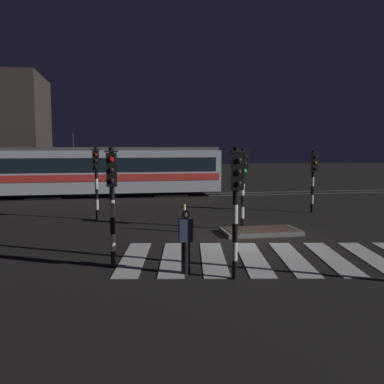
# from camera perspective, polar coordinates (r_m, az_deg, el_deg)

# --- Properties ---
(ground_plane) EXTENTS (120.00, 120.00, 0.00)m
(ground_plane) POSITION_cam_1_polar(r_m,az_deg,el_deg) (15.86, 7.08, -6.17)
(ground_plane) COLOR black
(rail_near) EXTENTS (80.00, 0.12, 0.03)m
(rail_near) POSITION_cam_1_polar(r_m,az_deg,el_deg) (28.41, -0.67, -0.57)
(rail_near) COLOR #59595E
(rail_near) RESTS_ON ground
(rail_far) EXTENTS (80.00, 0.12, 0.03)m
(rail_far) POSITION_cam_1_polar(r_m,az_deg,el_deg) (29.82, -1.12, -0.24)
(rail_far) COLOR #59595E
(rail_far) RESTS_ON ground
(crosswalk_zebra) EXTENTS (9.60, 5.39, 0.02)m
(crosswalk_zebra) POSITION_cam_1_polar(r_m,az_deg,el_deg) (13.29, 10.65, -8.63)
(crosswalk_zebra) COLOR silver
(crosswalk_zebra) RESTS_ON ground
(traffic_island) EXTENTS (2.94, 1.55, 0.18)m
(traffic_island) POSITION_cam_1_polar(r_m,az_deg,el_deg) (16.81, 9.09, -5.18)
(traffic_island) COLOR slate
(traffic_island) RESTS_ON ground
(traffic_light_kerb_mid_left) EXTENTS (0.36, 0.42, 3.35)m
(traffic_light_kerb_mid_left) POSITION_cam_1_polar(r_m,az_deg,el_deg) (10.68, 5.92, -0.17)
(traffic_light_kerb_mid_left) COLOR black
(traffic_light_kerb_mid_left) RESTS_ON ground
(traffic_light_corner_near_left) EXTENTS (0.36, 0.42, 3.34)m
(traffic_light_corner_near_left) POSITION_cam_1_polar(r_m,az_deg,el_deg) (11.82, -10.59, 0.34)
(traffic_light_corner_near_left) COLOR black
(traffic_light_corner_near_left) RESTS_ON ground
(traffic_light_corner_far_right) EXTENTS (0.36, 0.42, 3.13)m
(traffic_light_corner_far_right) POSITION_cam_1_polar(r_m,az_deg,el_deg) (22.23, 15.87, 2.58)
(traffic_light_corner_far_right) COLOR black
(traffic_light_corner_far_right) RESTS_ON ground
(traffic_light_corner_far_left) EXTENTS (0.36, 0.42, 3.31)m
(traffic_light_corner_far_left) POSITION_cam_1_polar(r_m,az_deg,el_deg) (19.72, -12.61, 2.58)
(traffic_light_corner_far_left) COLOR black
(traffic_light_corner_far_left) RESTS_ON ground
(traffic_light_median_centre) EXTENTS (0.36, 0.42, 3.27)m
(traffic_light_median_centre) POSITION_cam_1_polar(r_m,az_deg,el_deg) (17.09, 6.87, 2.06)
(traffic_light_median_centre) COLOR black
(traffic_light_median_centre) RESTS_ON ground
(tram) EXTENTS (14.76, 2.58, 4.15)m
(tram) POSITION_cam_1_polar(r_m,az_deg,el_deg) (28.60, -11.06, 2.84)
(tram) COLOR #B2BCC1
(tram) RESTS_ON ground
(pedestrian_waiting_at_kerb) EXTENTS (0.36, 0.24, 1.71)m
(pedestrian_waiting_at_kerb) POSITION_cam_1_polar(r_m,az_deg,el_deg) (11.36, -0.83, -6.58)
(pedestrian_waiting_at_kerb) COLOR black
(pedestrian_waiting_at_kerb) RESTS_ON ground
(bollard_island_edge) EXTENTS (0.12, 0.12, 1.11)m
(bollard_island_edge) POSITION_cam_1_polar(r_m,az_deg,el_deg) (16.79, -1.02, -3.48)
(bollard_island_edge) COLOR black
(bollard_island_edge) RESTS_ON ground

